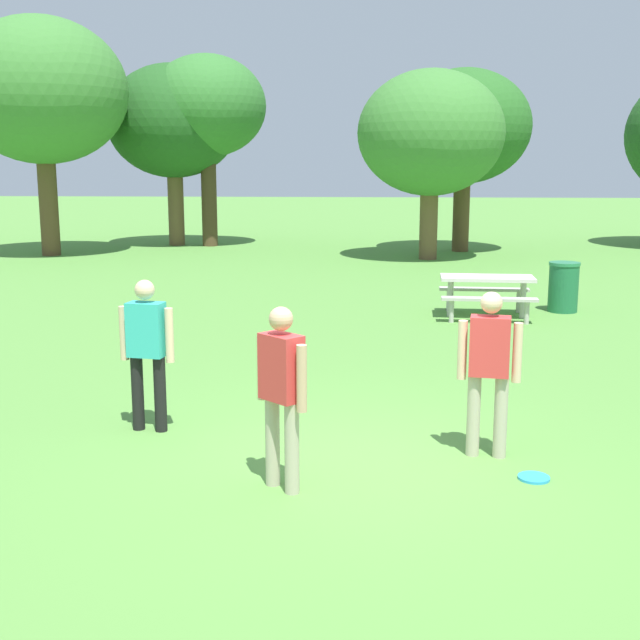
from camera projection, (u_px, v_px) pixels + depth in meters
name	position (u px, v px, depth m)	size (l,w,h in m)	color
ground_plane	(349.00, 465.00, 7.86)	(120.00, 120.00, 0.00)	#568E3D
person_thrower	(147.00, 345.00, 8.70)	(0.60, 0.28, 1.64)	black
person_catcher	(489.00, 363.00, 7.92)	(0.60, 0.28, 1.64)	#B7AD93
person_bystander	(282.00, 386.00, 7.11)	(0.47, 0.44, 1.64)	#B7AD93
frisbee	(534.00, 478.00, 7.51)	(0.29, 0.29, 0.03)	#2D9EDB
picnic_table_near	(487.00, 287.00, 15.19)	(1.76, 1.49, 0.77)	beige
trash_can_beside_table	(563.00, 287.00, 15.79)	(0.59, 0.59, 0.96)	#1E663D
tree_tall_left	(42.00, 92.00, 24.46)	(5.08, 5.08, 7.09)	brown
tree_broad_center	(173.00, 122.00, 27.69)	(4.45, 4.45, 6.09)	brown
tree_far_right	(207.00, 107.00, 27.36)	(3.96, 3.96, 6.35)	#4C3823
tree_slender_mid	(431.00, 134.00, 23.71)	(4.25, 4.25, 5.47)	brown
tree_back_left	(464.00, 127.00, 25.82)	(4.21, 4.21, 5.73)	brown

